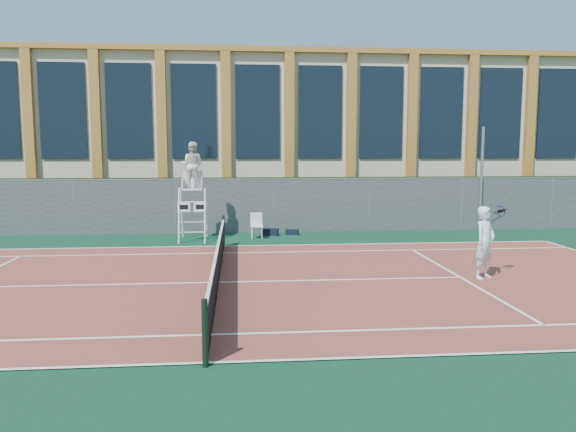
{
  "coord_description": "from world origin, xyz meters",
  "views": [
    {
      "loc": [
        0.54,
        -14.15,
        3.4
      ],
      "look_at": [
        2.07,
        3.0,
        1.37
      ],
      "focal_mm": 35.0,
      "sensor_mm": 36.0,
      "label": 1
    }
  ],
  "objects": [
    {
      "name": "ground",
      "position": [
        0.0,
        0.0,
        0.0
      ],
      "size": [
        120.0,
        120.0,
        0.0
      ],
      "primitive_type": "plane",
      "color": "#233814"
    },
    {
      "name": "building",
      "position": [
        0.0,
        17.95,
        4.15
      ],
      "size": [
        45.0,
        10.6,
        8.22
      ],
      "color": "beige",
      "rests_on": "ground"
    },
    {
      "name": "sports_bag_near",
      "position": [
        1.78,
        7.92,
        0.15
      ],
      "size": [
        0.7,
        0.43,
        0.28
      ],
      "primitive_type": "cube",
      "rotation": [
        0.0,
        0.0,
        -0.28
      ],
      "color": "black",
      "rests_on": "apron"
    },
    {
      "name": "sports_bag_far",
      "position": [
        2.68,
        8.05,
        0.11
      ],
      "size": [
        0.56,
        0.35,
        0.21
      ],
      "primitive_type": "cube",
      "rotation": [
        0.0,
        0.0,
        -0.25
      ],
      "color": "black",
      "rests_on": "apron"
    },
    {
      "name": "fence",
      "position": [
        0.0,
        8.8,
        1.1
      ],
      "size": [
        40.0,
        0.06,
        2.2
      ],
      "primitive_type": null,
      "color": "#595E60",
      "rests_on": "ground"
    },
    {
      "name": "umpire_chair",
      "position": [
        -1.16,
        7.05,
        2.74
      ],
      "size": [
        1.05,
        1.61,
        3.74
      ],
      "color": "white",
      "rests_on": "ground"
    },
    {
      "name": "apron",
      "position": [
        0.0,
        1.0,
        0.01
      ],
      "size": [
        36.0,
        20.0,
        0.01
      ],
      "primitive_type": "cube",
      "color": "#0B3325",
      "rests_on": "ground"
    },
    {
      "name": "tennis_court",
      "position": [
        0.0,
        0.0,
        0.02
      ],
      "size": [
        23.77,
        10.97,
        0.02
      ],
      "primitive_type": "cube",
      "color": "brown",
      "rests_on": "apron"
    },
    {
      "name": "tennis_net",
      "position": [
        0.0,
        0.0,
        0.54
      ],
      "size": [
        0.1,
        11.3,
        1.1
      ],
      "color": "black",
      "rests_on": "ground"
    },
    {
      "name": "tennis_player",
      "position": [
        6.97,
        -0.16,
        0.99
      ],
      "size": [
        1.11,
        0.85,
        1.91
      ],
      "color": "white",
      "rests_on": "tennis_court"
    },
    {
      "name": "steel_pole",
      "position": [
        10.77,
        8.7,
        2.18
      ],
      "size": [
        0.12,
        0.12,
        4.36
      ],
      "primitive_type": "cylinder",
      "color": "#9EA0A5",
      "rests_on": "ground"
    },
    {
      "name": "plastic_chair",
      "position": [
        1.23,
        7.25,
        0.59
      ],
      "size": [
        0.48,
        0.48,
        0.99
      ],
      "color": "silver",
      "rests_on": "apron"
    },
    {
      "name": "hedge",
      "position": [
        0.0,
        10.0,
        1.1
      ],
      "size": [
        40.0,
        1.4,
        2.2
      ],
      "primitive_type": "cube",
      "color": "black",
      "rests_on": "ground"
    }
  ]
}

